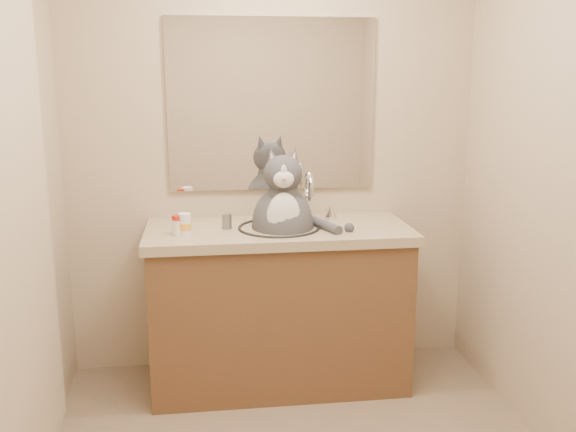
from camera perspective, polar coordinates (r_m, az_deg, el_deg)
The scene contains 8 objects.
room at distance 2.25m, azimuth 2.02°, elevation 1.85°, with size 2.22×2.52×2.42m.
vanity at distance 3.38m, azimuth -0.83°, elevation -7.71°, with size 1.34×0.59×1.12m.
mirror at distance 3.44m, azimuth -1.44°, elevation 9.84°, with size 1.10×0.02×0.90m, color white.
shower_curtain at distance 2.45m, azimuth -23.45°, elevation -2.37°, with size 0.02×1.30×1.93m.
cat at distance 3.24m, azimuth -0.44°, elevation -0.34°, with size 0.44×0.38×0.63m.
pill_bottle_redcap at distance 3.14m, azimuth -9.76°, elevation -0.80°, with size 0.07×0.07×0.10m.
pill_bottle_orange at distance 3.13m, azimuth -9.18°, elevation -0.77°, with size 0.08×0.08×0.11m.
grey_canister at distance 3.23m, azimuth -5.45°, elevation -0.47°, with size 0.06×0.06×0.08m.
Camera 1 is at (-0.37, -2.18, 1.63)m, focal length 40.00 mm.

